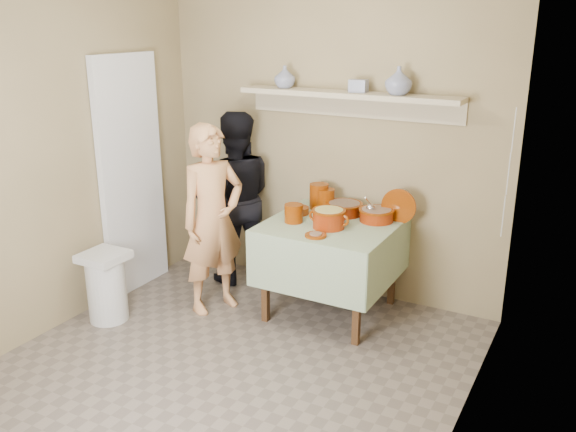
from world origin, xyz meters
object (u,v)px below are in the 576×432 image
Objects in this scene: serving_table at (332,237)px; trash_bin at (107,286)px; cazuela_rice at (329,217)px; person_helper at (234,198)px; person_cook at (213,220)px.

trash_bin is (-1.48, -0.95, -0.36)m from serving_table.
cazuela_rice is 0.59× the size of trash_bin.
person_helper is 2.72× the size of trash_bin.
person_helper is 4.61× the size of cazuela_rice.
person_cook is 4.59× the size of cazuela_rice.
serving_table is (0.86, 0.37, -0.12)m from person_cook.
person_helper reaches higher than cazuela_rice.
cazuela_rice is at bearing 124.54° from person_helper.
cazuela_rice reaches higher than trash_bin.
cazuela_rice is at bearing -50.83° from person_cook.
person_cook is at bearing 67.64° from person_helper.
person_cook is 2.70× the size of trash_bin.
serving_table is 2.95× the size of cazuela_rice.
cazuela_rice is (0.03, -0.12, 0.20)m from serving_table.
person_helper is at bearing 68.38° from trash_bin.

